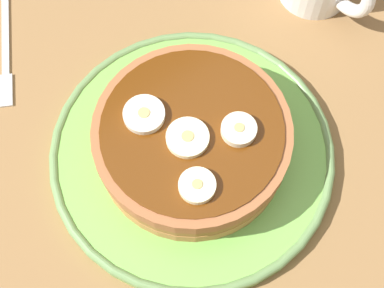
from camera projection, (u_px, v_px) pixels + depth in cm
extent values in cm
cube|color=olive|center=(192.00, 163.00, 54.67)|extent=(140.00, 140.00, 3.00)
cylinder|color=#72B74C|center=(192.00, 154.00, 52.73)|extent=(25.63, 25.63, 1.24)
torus|color=#658B50|center=(192.00, 152.00, 52.34)|extent=(25.73, 25.73, 0.87)
cylinder|color=#BB7D44|center=(190.00, 149.00, 51.42)|extent=(16.61, 16.61, 1.52)
cylinder|color=#996633|center=(192.00, 144.00, 49.98)|extent=(16.54, 16.54, 1.52)
cylinder|color=#A16139|center=(196.00, 133.00, 48.69)|extent=(16.86, 16.86, 1.52)
cylinder|color=#592B0A|center=(192.00, 129.00, 47.91)|extent=(15.37, 15.37, 0.16)
cylinder|color=#F7EEB9|center=(188.00, 138.00, 47.29)|extent=(3.56, 3.56, 0.71)
cylinder|color=tan|center=(188.00, 136.00, 46.93)|extent=(1.00, 1.00, 0.08)
cylinder|color=beige|center=(239.00, 130.00, 47.48)|extent=(2.97, 2.97, 0.90)
cylinder|color=tan|center=(239.00, 127.00, 47.04)|extent=(0.83, 0.83, 0.08)
cylinder|color=#F8F1BD|center=(197.00, 186.00, 45.59)|extent=(2.99, 2.99, 0.79)
cylinder|color=tan|center=(197.00, 184.00, 45.19)|extent=(0.84, 0.84, 0.08)
cylinder|color=#ECE1C5|center=(144.00, 115.00, 48.11)|extent=(3.50, 3.50, 0.77)
cylinder|color=tan|center=(144.00, 113.00, 47.73)|extent=(0.98, 0.98, 0.08)
cube|color=silver|center=(5.00, 34.00, 58.43)|extent=(8.72, 5.08, 0.50)
cube|color=silver|center=(6.00, 90.00, 55.83)|extent=(3.68, 2.76, 0.50)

